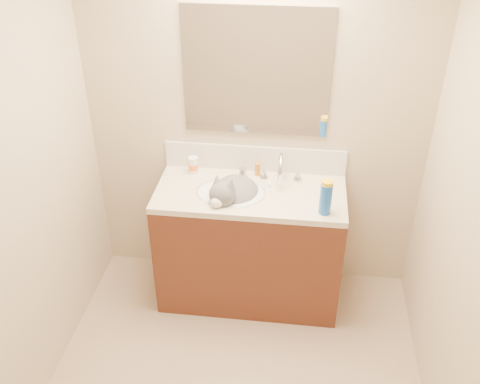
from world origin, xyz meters
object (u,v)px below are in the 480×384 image
(silver_jar, at_px, (243,172))
(vanity_cabinet, at_px, (250,247))
(faucet, at_px, (281,170))
(pill_bottle, at_px, (193,165))
(basin, at_px, (231,202))
(spray_can, at_px, (326,199))
(amber_bottle, at_px, (258,169))
(cat, at_px, (233,195))

(silver_jar, bearing_deg, vanity_cabinet, -68.88)
(faucet, bearing_deg, pill_bottle, 175.49)
(silver_jar, bearing_deg, basin, -103.08)
(basin, height_order, spray_can, spray_can)
(faucet, distance_m, silver_jar, 0.26)
(basin, height_order, faucet, faucet)
(pill_bottle, height_order, silver_jar, pill_bottle)
(faucet, distance_m, spray_can, 0.43)
(pill_bottle, xyz_separation_m, silver_jar, (0.33, -0.00, -0.03))
(amber_bottle, distance_m, spray_can, 0.58)
(basin, distance_m, spray_can, 0.62)
(basin, relative_size, faucet, 1.61)
(cat, relative_size, spray_can, 2.41)
(vanity_cabinet, distance_m, basin, 0.40)
(spray_can, bearing_deg, pill_bottle, 156.94)
(spray_can, bearing_deg, faucet, 131.14)
(cat, distance_m, pill_bottle, 0.37)
(vanity_cabinet, bearing_deg, cat, -165.18)
(silver_jar, xyz_separation_m, spray_can, (0.53, -0.37, 0.07))
(faucet, bearing_deg, amber_bottle, 157.70)
(cat, relative_size, pill_bottle, 4.10)
(cat, xyz_separation_m, pill_bottle, (-0.30, 0.21, 0.08))
(silver_jar, relative_size, amber_bottle, 0.62)
(faucet, bearing_deg, cat, -150.00)
(basin, xyz_separation_m, silver_jar, (0.05, 0.21, 0.10))
(spray_can, bearing_deg, amber_bottle, 138.52)
(basin, height_order, amber_bottle, amber_bottle)
(faucet, relative_size, silver_jar, 5.02)
(cat, bearing_deg, basin, -149.80)
(pill_bottle, bearing_deg, basin, -37.14)
(basin, distance_m, cat, 0.05)
(vanity_cabinet, height_order, faucet, faucet)
(basin, bearing_deg, amber_bottle, 57.64)
(faucet, xyz_separation_m, amber_bottle, (-0.15, 0.06, -0.04))
(vanity_cabinet, distance_m, amber_bottle, 0.53)
(spray_can, bearing_deg, silver_jar, 145.38)
(spray_can, bearing_deg, basin, 165.17)
(cat, distance_m, spray_can, 0.60)
(vanity_cabinet, xyz_separation_m, silver_jar, (-0.07, 0.18, 0.48))
(vanity_cabinet, bearing_deg, spray_can, -21.76)
(silver_jar, bearing_deg, amber_bottle, 10.30)
(pill_bottle, bearing_deg, spray_can, -23.06)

